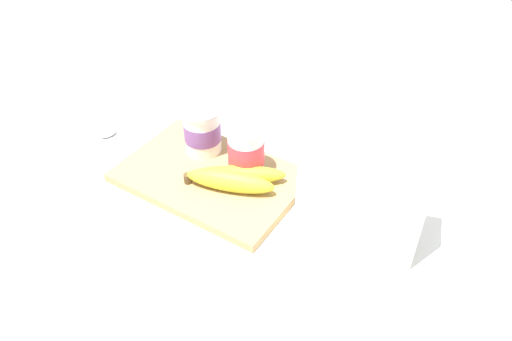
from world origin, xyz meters
TOP-DOWN VIEW (x-y plane):
  - ground_plane at (0.00, 0.00)m, footprint 2.40×2.40m
  - cutting_board at (0.00, 0.00)m, footprint 0.32×0.21m
  - cereal_box at (0.28, -0.00)m, footprint 0.19×0.11m
  - yogurt_cup_front at (-0.05, 0.05)m, footprint 0.07×0.07m
  - yogurt_cup_back at (0.05, 0.04)m, footprint 0.07×0.07m
  - banana_bunch at (0.05, -0.01)m, footprint 0.16×0.12m
  - spoon at (-0.25, 0.02)m, footprint 0.05×0.13m

SIDE VIEW (x-z plane):
  - ground_plane at x=0.00m, z-range 0.00..0.00m
  - spoon at x=-0.25m, z-range 0.00..0.01m
  - cutting_board at x=0.00m, z-range 0.00..0.02m
  - banana_bunch at x=0.05m, z-range 0.02..0.05m
  - yogurt_cup_front at x=-0.05m, z-range 0.02..0.11m
  - yogurt_cup_back at x=0.05m, z-range 0.02..0.11m
  - cereal_box at x=0.28m, z-range 0.00..0.27m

